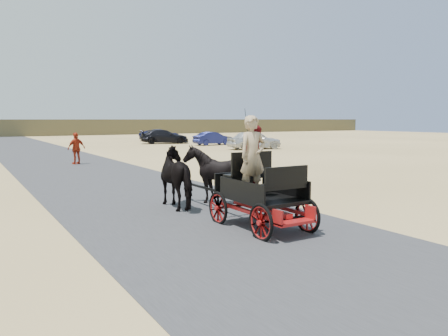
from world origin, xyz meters
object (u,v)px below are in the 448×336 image
carriage (261,212)px  horse_left (181,177)px  horse_right (215,174)px  car_b (213,138)px  car_d (161,135)px  car_a (254,140)px  car_c (164,137)px  pedestrian (76,148)px

carriage → horse_left: (-0.55, 3.00, 0.49)m
horse_right → car_b: (14.29, 25.02, -0.23)m
horse_right → car_b: size_ratio=0.45×
car_b → car_d: bearing=4.0°
car_a → car_d: size_ratio=0.94×
car_c → car_b: bearing=-131.8°
car_c → car_d: size_ratio=1.01×
pedestrian → car_b: bearing=-160.2°
carriage → pedestrian: size_ratio=1.39×
car_c → pedestrian: bearing=159.3°
car_b → car_c: size_ratio=0.79×
car_d → horse_left: bearing=161.8°
horse_left → car_a: 23.95m
car_b → horse_left: bearing=146.3°
horse_right → car_a: 23.26m
pedestrian → car_c: bearing=-144.5°
car_a → car_d: bearing=11.0°
car_b → car_c: (-2.92, 4.70, 0.07)m
horse_right → car_a: (14.33, 18.32, -0.09)m
horse_right → car_b: 28.81m
pedestrian → car_a: bearing=-179.9°
pedestrian → car_c: 20.30m
pedestrian → carriage: bearing=73.6°
car_a → horse_right: bearing=149.2°
carriage → car_c: car_c is taller
carriage → car_d: car_d is taller
pedestrian → car_c: (12.23, 16.21, -0.17)m
car_b → car_d: 10.02m
car_a → car_c: 11.77m
horse_left → car_c: horse_left is taller
horse_left → car_b: bearing=-121.6°
horse_left → car_d: (14.32, 34.98, -0.19)m
horse_right → pedestrian: 13.54m
car_a → car_b: size_ratio=1.18×
carriage → car_d: (13.77, 37.98, 0.30)m
horse_right → pedestrian: bearing=-86.4°
horse_right → car_a: horse_right is taller
horse_right → car_d: 37.39m
car_d → pedestrian: bearing=150.8°
car_a → car_c: car_a is taller
car_a → pedestrian: bearing=114.8°
car_c → carriage: bearing=176.3°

